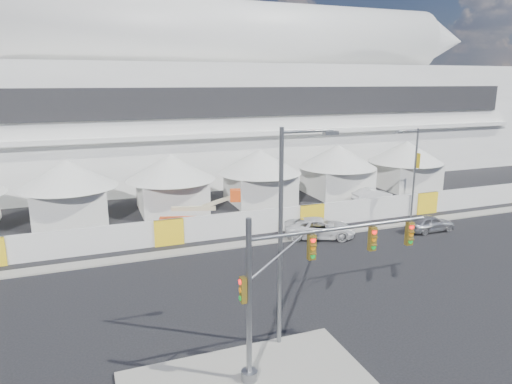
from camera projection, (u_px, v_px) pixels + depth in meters
name	position (u px, v px, depth m)	size (l,w,h in m)	color
ground	(337.00, 322.00, 23.39)	(160.00, 160.00, 0.00)	black
median_island	(246.00, 383.00, 18.59)	(10.00, 5.00, 0.15)	gray
far_curb	(458.00, 216.00, 41.59)	(80.00, 1.20, 0.12)	gray
stadium	(239.00, 101.00, 61.87)	(80.00, 24.80, 21.98)	silver
tent_row	(217.00, 174.00, 44.64)	(53.40, 8.40, 5.40)	silver
hoarding_fence	(311.00, 216.00, 38.39)	(70.00, 0.25, 2.00)	silver
scaffold_tower	(479.00, 121.00, 70.45)	(4.40, 4.40, 12.00)	#595B60
sedan_silver	(430.00, 223.00, 37.43)	(4.09, 1.64, 1.39)	#9D9EA2
pickup_curb	(320.00, 228.00, 35.97)	(5.57, 2.57, 1.55)	silver
lot_car_a	(372.00, 195.00, 46.70)	(4.13, 1.44, 1.36)	silver
traffic_mast	(292.00, 286.00, 18.42)	(8.50, 0.67, 6.91)	slate
streetlight_median	(286.00, 224.00, 20.13)	(2.78, 0.28, 10.03)	gray
streetlight_curb	(413.00, 169.00, 38.59)	(2.44, 0.55, 8.24)	gray
boom_lift	(188.00, 219.00, 37.67)	(6.97, 2.45, 3.43)	#EE4D16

